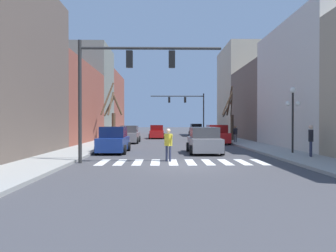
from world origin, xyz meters
TOP-DOWN VIEW (x-y plane):
  - ground_plane at (0.00, 0.00)m, footprint 240.00×240.00m
  - sidewalk_left at (-6.77, 0.00)m, footprint 2.79×90.00m
  - sidewalk_right at (6.77, 0.00)m, footprint 2.79×90.00m
  - building_row_left at (-11.17, 20.29)m, footprint 6.00×52.12m
  - building_row_right at (11.17, 18.57)m, footprint 6.00×45.37m
  - crosswalk_stripes at (0.00, 1.31)m, footprint 8.55×2.60m
  - traffic_signal_near at (-3.03, 1.04)m, footprint 7.19×0.28m
  - traffic_signal_far at (2.78, 33.06)m, footprint 7.95×0.28m
  - street_lamp_right_corner at (7.16, 4.85)m, footprint 0.95×0.36m
  - car_driving_toward_lane at (4.20, 15.65)m, footprint 2.12×4.47m
  - car_parked_left_near at (-1.70, 26.03)m, footprint 1.96×4.35m
  - car_parked_right_near at (4.26, 35.87)m, footprint 1.99×4.89m
  - car_driving_away_lane at (1.78, 6.13)m, footprint 2.15×4.25m
  - car_at_intersection at (-4.27, 17.07)m, footprint 1.97×4.55m
  - car_parked_left_mid at (-4.27, 6.61)m, footprint 1.96×4.35m
  - pedestrian_on_left_sidewalk at (5.97, 15.63)m, footprint 0.58×0.49m
  - pedestrian_near_right_corner at (-0.68, 1.73)m, footprint 0.50×0.65m
  - pedestrian_waiting_at_curb at (7.28, 2.62)m, footprint 0.35×0.74m
  - street_tree_right_near at (-6.31, 19.40)m, footprint 2.17×1.75m
  - street_tree_left_far at (6.39, 19.83)m, footprint 1.39×1.91m

SIDE VIEW (x-z plane):
  - ground_plane at x=0.00m, z-range 0.00..0.00m
  - crosswalk_stripes at x=0.00m, z-range 0.00..0.01m
  - sidewalk_left at x=-6.77m, z-range 0.00..0.15m
  - sidewalk_right at x=6.77m, z-range 0.00..0.15m
  - car_parked_left_near at x=-1.70m, z-range -0.06..1.64m
  - car_driving_away_lane at x=1.78m, z-range -0.06..1.67m
  - car_at_intersection at x=-4.27m, z-range -0.06..1.67m
  - car_parked_left_mid at x=-4.27m, z-range -0.07..1.69m
  - car_driving_toward_lane at x=4.20m, z-range -0.07..1.74m
  - car_parked_right_near at x=4.26m, z-range -0.07..1.76m
  - pedestrian_near_right_corner at x=-0.68m, z-range 0.16..1.88m
  - pedestrian_on_left_sidewalk at x=5.97m, z-range 0.29..1.86m
  - pedestrian_waiting_at_curb at x=7.28m, z-range 0.31..2.08m
  - street_tree_left_far at x=6.39m, z-range -0.21..5.62m
  - street_tree_right_near at x=-6.31m, z-range -0.32..5.84m
  - street_lamp_right_corner at x=7.16m, z-range 1.01..5.11m
  - traffic_signal_near at x=-3.03m, z-range 1.42..7.59m
  - traffic_signal_far at x=2.78m, z-range 1.49..7.82m
  - building_row_left at x=-11.17m, z-range -1.02..11.15m
  - building_row_right at x=11.17m, z-range -1.46..11.74m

